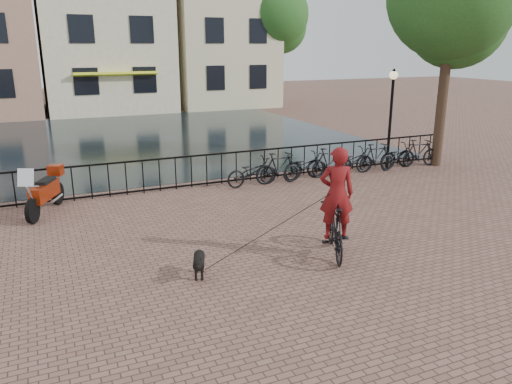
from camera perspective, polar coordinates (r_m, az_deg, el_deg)
name	(u,v)px	position (r m, az deg, el deg)	size (l,w,h in m)	color
ground	(326,303)	(8.92, 7.97, -12.49)	(100.00, 100.00, 0.00)	brown
canal_water	(136,139)	(24.63, -13.58, 5.96)	(20.00, 20.00, 0.00)	black
railing	(191,172)	(15.64, -7.39, 2.30)	(20.00, 0.05, 1.02)	black
canal_house_mid	(101,20)	(36.92, -17.26, 18.25)	(8.00, 9.50, 11.80)	#C3BC93
canal_house_right	(214,11)	(38.80, -4.84, 19.88)	(7.00, 9.00, 13.30)	beige
tree_far_right	(275,15)	(37.35, 2.17, 19.60)	(4.76, 4.76, 8.76)	black
lamp_post	(392,102)	(18.30, 15.24, 9.88)	(0.30, 0.30, 3.45)	black
cyclist	(336,208)	(10.48, 9.13, -1.86)	(1.32, 2.05, 2.73)	black
dog	(199,264)	(9.72, -6.53, -8.13)	(0.50, 0.82, 0.53)	black
motorcycle	(44,187)	(14.19, -23.08, 0.57)	(1.30, 2.05, 1.46)	maroon
parked_bike_0	(252,172)	(15.70, -0.45, 2.29)	(0.60, 1.72, 0.90)	black
parked_bike_1	(279,168)	(16.07, 2.67, 2.79)	(0.47, 1.66, 1.00)	black
parked_bike_2	(305,166)	(16.52, 5.63, 2.93)	(0.60, 1.72, 0.90)	black
parked_bike_3	(330,162)	(16.98, 8.43, 3.37)	(0.47, 1.66, 1.00)	black
parked_bike_4	(353,161)	(17.51, 11.07, 3.47)	(0.60, 1.72, 0.90)	black
parked_bike_5	(376,157)	(18.05, 13.57, 3.86)	(0.47, 1.66, 1.00)	black
parked_bike_6	(398,156)	(18.64, 15.90, 3.93)	(0.60, 1.72, 0.90)	black
parked_bike_7	(419,153)	(19.24, 18.11, 4.27)	(0.47, 1.66, 1.00)	black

